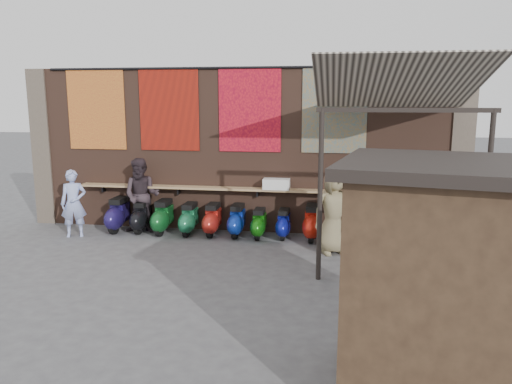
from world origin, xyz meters
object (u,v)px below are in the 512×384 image
shelf_box (276,184)px  market_stall (465,293)px  scooter_stool_8 (312,223)px  scooter_stool_3 (189,219)px  shopper_grey (388,219)px  diner_left (74,203)px  scooter_stool_1 (142,217)px  diner_right (142,196)px  scooter_stool_6 (259,224)px  scooter_stool_7 (284,224)px  scooter_stool_2 (163,217)px  shopper_navy (423,234)px  scooter_stool_0 (118,215)px  shopper_tan (334,211)px  scooter_stool_5 (237,221)px  scooter_stool_4 (212,220)px

shelf_box → market_stall: size_ratio=0.25×
scooter_stool_8 → scooter_stool_3: bearing=179.4°
shopper_grey → diner_left: bearing=-1.8°
scooter_stool_1 → scooter_stool_3: size_ratio=1.00×
scooter_stool_1 → diner_right: 0.55m
scooter_stool_6 → diner_left: diner_left is taller
scooter_stool_7 → scooter_stool_1: bearing=179.7°
scooter_stool_8 → market_stall: 6.47m
scooter_stool_2 → diner_right: size_ratio=0.47×
shopper_navy → shopper_grey: bearing=-45.3°
shelf_box → diner_left: (-4.75, -0.90, -0.44)m
shelf_box → scooter_stool_1: (-3.32, -0.26, -0.87)m
shopper_navy → scooter_stool_7: bearing=-42.3°
shelf_box → scooter_stool_1: bearing=-175.6°
shelf_box → scooter_stool_8: size_ratio=0.73×
scooter_stool_0 → scooter_stool_2: bearing=-1.2°
shelf_box → shopper_grey: 3.06m
scooter_stool_6 → shopper_grey: (2.81, -1.48, 0.59)m
scooter_stool_7 → shopper_tan: bearing=-39.9°
scooter_stool_6 → diner_right: bearing=179.1°
scooter_stool_7 → scooter_stool_5: bearing=-179.7°
scooter_stool_2 → scooter_stool_6: bearing=-0.7°
scooter_stool_5 → market_stall: market_stall is taller
shopper_grey → scooter_stool_1: bearing=-9.7°
scooter_stool_4 → diner_left: 3.32m
scooter_stool_6 → diner_left: 4.44m
scooter_stool_2 → scooter_stool_5: bearing=1.2°
shopper_tan → scooter_stool_6: bearing=130.0°
scooter_stool_4 → scooter_stool_5: size_ratio=1.00×
scooter_stool_7 → market_stall: (2.54, -6.19, 0.93)m
diner_left → scooter_stool_4: bearing=-11.7°
scooter_stool_1 → shopper_grey: 6.00m
shelf_box → market_stall: (2.76, -6.47, 0.02)m
scooter_stool_2 → scooter_stool_5: 1.84m
shelf_box → scooter_stool_6: 1.04m
diner_left → shopper_navy: diner_left is taller
scooter_stool_4 → market_stall: size_ratio=0.32×
shelf_box → scooter_stool_0: 4.02m
scooter_stool_4 → shopper_tan: (2.89, -0.97, 0.54)m
scooter_stool_3 → market_stall: size_ratio=0.31×
scooter_stool_1 → scooter_stool_7: 3.54m
scooter_stool_5 → shopper_navy: bearing=-27.1°
scooter_stool_5 → scooter_stool_8: 1.80m
scooter_stool_1 → diner_left: size_ratio=0.49×
scooter_stool_7 → scooter_stool_0: bearing=-179.7°
shopper_navy → diner_left: bearing=-16.8°
scooter_stool_1 → market_stall: (6.08, -6.21, 0.89)m
diner_left → shopper_grey: size_ratio=0.87×
scooter_stool_2 → scooter_stool_4: 1.24m
shelf_box → scooter_stool_7: shelf_box is taller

